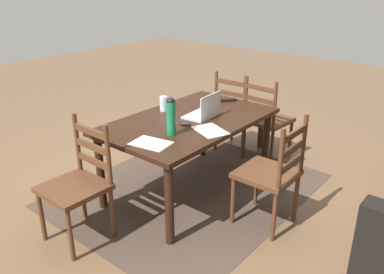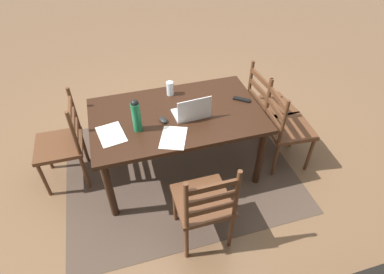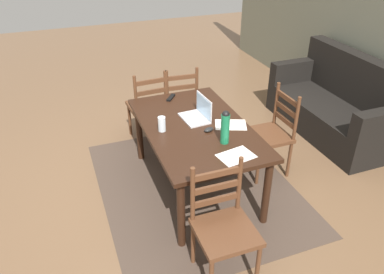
{
  "view_description": "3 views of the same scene",
  "coord_description": "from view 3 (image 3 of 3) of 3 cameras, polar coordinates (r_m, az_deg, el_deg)",
  "views": [
    {
      "loc": [
        2.58,
        2.15,
        1.95
      ],
      "look_at": [
        -0.05,
        -0.01,
        0.54
      ],
      "focal_mm": 37.04,
      "sensor_mm": 36.0,
      "label": 1
    },
    {
      "loc": [
        0.52,
        2.3,
        2.52
      ],
      "look_at": [
        -0.12,
        0.1,
        0.5
      ],
      "focal_mm": 29.57,
      "sensor_mm": 36.0,
      "label": 2
    },
    {
      "loc": [
        2.97,
        -1.16,
        2.51
      ],
      "look_at": [
        -0.08,
        -0.01,
        0.56
      ],
      "focal_mm": 35.53,
      "sensor_mm": 36.0,
      "label": 3
    }
  ],
  "objects": [
    {
      "name": "tv_remote",
      "position": [
        4.2,
        -3.19,
        5.94
      ],
      "size": [
        0.16,
        0.14,
        0.02
      ],
      "primitive_type": "cube",
      "rotation": [
        0.0,
        0.0,
        0.91
      ],
      "color": "black",
      "rests_on": "dining_table"
    },
    {
      "name": "laptop",
      "position": [
        3.76,
        0.98,
        3.62
      ],
      "size": [
        0.34,
        0.24,
        0.23
      ],
      "color": "silver",
      "rests_on": "dining_table"
    },
    {
      "name": "chair_right_near",
      "position": [
        2.95,
        4.75,
        -13.35
      ],
      "size": [
        0.44,
        0.44,
        0.95
      ],
      "color": "#56331E",
      "rests_on": "ground"
    },
    {
      "name": "water_bottle",
      "position": [
        3.31,
        5.0,
        1.59
      ],
      "size": [
        0.08,
        0.08,
        0.31
      ],
      "color": "#197247",
      "rests_on": "dining_table"
    },
    {
      "name": "computer_mouse",
      "position": [
        3.55,
        2.54,
        1.12
      ],
      "size": [
        0.09,
        0.11,
        0.03
      ],
      "primitive_type": "ellipsoid",
      "rotation": [
        0.0,
        0.0,
        0.33
      ],
      "color": "black",
      "rests_on": "dining_table"
    },
    {
      "name": "paper_stack_right",
      "position": [
        3.68,
        5.83,
        1.84
      ],
      "size": [
        0.31,
        0.35,
        0.0
      ],
      "primitive_type": "cube",
      "rotation": [
        0.0,
        0.0,
        -0.38
      ],
      "color": "white",
      "rests_on": "dining_table"
    },
    {
      "name": "chair_left_far",
      "position": [
        4.74,
        -2.07,
        5.28
      ],
      "size": [
        0.47,
        0.47,
        0.95
      ],
      "color": "#56331E",
      "rests_on": "ground"
    },
    {
      "name": "couch",
      "position": [
        5.22,
        20.89,
        4.37
      ],
      "size": [
        1.8,
        0.8,
        1.0
      ],
      "color": "black",
      "rests_on": "ground"
    },
    {
      "name": "chair_left_near",
      "position": [
        4.65,
        -6.54,
        4.53
      ],
      "size": [
        0.47,
        0.47,
        0.95
      ],
      "color": "#56331E",
      "rests_on": "ground"
    },
    {
      "name": "ground_plane",
      "position": [
        4.06,
        0.5,
        -7.33
      ],
      "size": [
        14.0,
        14.0,
        0.0
      ],
      "primitive_type": "plane",
      "color": "brown"
    },
    {
      "name": "chair_far_head",
      "position": [
        4.13,
        11.67,
        0.47
      ],
      "size": [
        0.44,
        0.44,
        0.95
      ],
      "color": "#56331E",
      "rests_on": "ground"
    },
    {
      "name": "drinking_glass",
      "position": [
        3.54,
        -4.55,
        1.95
      ],
      "size": [
        0.07,
        0.07,
        0.14
      ],
      "primitive_type": "cylinder",
      "color": "silver",
      "rests_on": "dining_table"
    },
    {
      "name": "area_rug",
      "position": [
        4.06,
        0.5,
        -7.3
      ],
      "size": [
        2.34,
        1.92,
        0.01
      ],
      "primitive_type": "cube",
      "color": "#47382D",
      "rests_on": "ground"
    },
    {
      "name": "paper_stack_left",
      "position": [
        3.22,
        6.64,
        -2.85
      ],
      "size": [
        0.26,
        0.33,
        0.0
      ],
      "primitive_type": "cube",
      "rotation": [
        0.0,
        0.0,
        0.18
      ],
      "color": "white",
      "rests_on": "dining_table"
    },
    {
      "name": "dining_table",
      "position": [
        3.69,
        0.54,
        0.58
      ],
      "size": [
        1.6,
        0.97,
        0.73
      ],
      "color": "black",
      "rests_on": "ground"
    }
  ]
}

